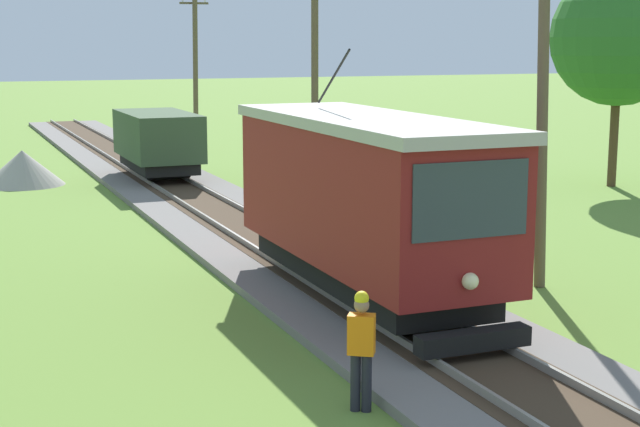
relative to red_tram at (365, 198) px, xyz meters
The scene contains 8 objects.
red_tram is the anchor object (origin of this frame).
freight_car 18.54m from the red_tram, 90.01° to the left, with size 2.40×5.20×2.31m.
utility_pole_near_tram 4.49m from the red_tram, ahead, with size 1.40×0.55×7.62m.
utility_pole_mid 13.80m from the red_tram, 72.31° to the left, with size 1.40×0.28×8.31m.
utility_pole_far 28.81m from the red_tram, 81.71° to the left, with size 1.40×0.65×8.00m.
gravel_pile 20.30m from the red_tram, 103.80° to the left, with size 3.02×3.02×1.30m, color #9E998E.
track_worker 5.75m from the red_tram, 115.36° to the right, with size 0.45×0.41×1.78m.
tree_horizon 19.12m from the red_tram, 36.41° to the left, with size 4.92×4.92×7.86m.
Camera 1 is at (-7.89, -3.10, 5.26)m, focal length 53.70 mm.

